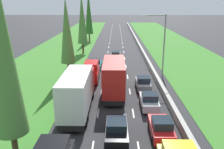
# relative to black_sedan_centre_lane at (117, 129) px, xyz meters

# --- Properties ---
(ground_plane) EXTENTS (300.00, 300.00, 0.00)m
(ground_plane) POSITION_rel_black_sedan_centre_lane_xyz_m (-0.08, 43.52, -0.81)
(ground_plane) COLOR #28282B
(ground_plane) RESTS_ON ground
(grass_verge_left) EXTENTS (14.00, 140.00, 0.04)m
(grass_verge_left) POSITION_rel_black_sedan_centre_lane_xyz_m (-12.73, 43.52, -0.79)
(grass_verge_left) COLOR #387528
(grass_verge_left) RESTS_ON ground
(grass_verge_right) EXTENTS (14.00, 140.00, 0.04)m
(grass_verge_right) POSITION_rel_black_sedan_centre_lane_xyz_m (14.27, 43.52, -0.79)
(grass_verge_right) COLOR #387528
(grass_verge_right) RESTS_ON ground
(median_barrier) EXTENTS (0.44, 120.00, 0.85)m
(median_barrier) POSITION_rel_black_sedan_centre_lane_xyz_m (5.62, 43.52, -0.39)
(median_barrier) COLOR #9E9B93
(median_barrier) RESTS_ON ground
(lane_markings) EXTENTS (3.64, 116.00, 0.01)m
(lane_markings) POSITION_rel_black_sedan_centre_lane_xyz_m (-0.08, 43.52, -0.81)
(lane_markings) COLOR white
(lane_markings) RESTS_ON ground
(black_sedan_centre_lane) EXTENTS (1.82, 4.50, 1.64)m
(black_sedan_centre_lane) POSITION_rel_black_sedan_centre_lane_xyz_m (0.00, 0.00, 0.00)
(black_sedan_centre_lane) COLOR black
(black_sedan_centre_lane) RESTS_ON ground
(red_box_truck_centre_lane) EXTENTS (2.46, 9.40, 4.18)m
(red_box_truck_centre_lane) POSITION_rel_black_sedan_centre_lane_xyz_m (-0.30, 9.94, 1.37)
(red_box_truck_centre_lane) COLOR black
(red_box_truck_centre_lane) RESTS_ON ground
(red_hatchback_right_lane) EXTENTS (1.74, 3.90, 1.72)m
(red_hatchback_right_lane) POSITION_rel_black_sedan_centre_lane_xyz_m (3.61, 0.23, 0.02)
(red_hatchback_right_lane) COLOR red
(red_hatchback_right_lane) RESTS_ON ground
(white_box_truck_left_lane) EXTENTS (2.46, 9.40, 4.18)m
(white_box_truck_left_lane) POSITION_rel_black_sedan_centre_lane_xyz_m (-3.83, 4.84, 1.37)
(white_box_truck_left_lane) COLOR black
(white_box_truck_left_lane) RESTS_ON ground
(orange_sedan_centre_lane) EXTENTS (1.82, 4.50, 1.64)m
(orange_sedan_centre_lane) POSITION_rel_black_sedan_centre_lane_xyz_m (0.09, 19.69, 0.00)
(orange_sedan_centre_lane) COLOR orange
(orange_sedan_centre_lane) RESTS_ON ground
(white_sedan_centre_lane) EXTENTS (1.82, 4.50, 1.64)m
(white_sedan_centre_lane) POSITION_rel_black_sedan_centre_lane_xyz_m (-0.15, 27.40, 0.00)
(white_sedan_centre_lane) COLOR white
(white_sedan_centre_lane) RESTS_ON ground
(silver_hatchback_right_lane) EXTENTS (1.74, 3.90, 1.72)m
(silver_hatchback_right_lane) POSITION_rel_black_sedan_centre_lane_xyz_m (3.37, 5.70, 0.02)
(silver_hatchback_right_lane) COLOR silver
(silver_hatchback_right_lane) RESTS_ON ground
(red_van_left_lane) EXTENTS (1.96, 4.90, 2.82)m
(red_van_left_lane) POSITION_rel_black_sedan_centre_lane_xyz_m (-3.43, 14.40, 0.59)
(red_van_left_lane) COLOR red
(red_van_left_lane) RESTS_ON ground
(teal_hatchback_left_lane) EXTENTS (1.74, 3.90, 1.72)m
(teal_hatchback_left_lane) POSITION_rel_black_sedan_centre_lane_xyz_m (-3.37, 20.57, 0.02)
(teal_hatchback_left_lane) COLOR teal
(teal_hatchback_left_lane) RESTS_ON ground
(grey_hatchback_right_lane) EXTENTS (1.74, 3.90, 1.72)m
(grey_hatchback_right_lane) POSITION_rel_black_sedan_centre_lane_xyz_m (3.35, 11.31, 0.02)
(grey_hatchback_right_lane) COLOR slate
(grey_hatchback_right_lane) RESTS_ON ground
(poplar_tree_nearest) EXTENTS (2.17, 2.17, 14.89)m
(poplar_tree_nearest) POSITION_rel_black_sedan_centre_lane_xyz_m (-7.03, -2.87, 7.69)
(poplar_tree_nearest) COLOR #4C3823
(poplar_tree_nearest) RESTS_ON ground
(poplar_tree_second) EXTENTS (2.08, 2.08, 11.38)m
(poplar_tree_second) POSITION_rel_black_sedan_centre_lane_xyz_m (-6.96, 16.28, 5.93)
(poplar_tree_second) COLOR #4C3823
(poplar_tree_second) RESTS_ON ground
(poplar_tree_third) EXTENTS (2.11, 2.11, 12.32)m
(poplar_tree_third) POSITION_rel_black_sedan_centre_lane_xyz_m (-7.13, 33.16, 6.40)
(poplar_tree_third) COLOR #4C3823
(poplar_tree_third) RESTS_ON ground
(poplar_tree_fourth) EXTENTS (2.14, 2.14, 13.71)m
(poplar_tree_fourth) POSITION_rel_black_sedan_centre_lane_xyz_m (-7.49, 49.13, 7.10)
(poplar_tree_fourth) COLOR #4C3823
(poplar_tree_fourth) RESTS_ON ground
(street_light_mast) EXTENTS (3.20, 0.28, 9.00)m
(street_light_mast) POSITION_rel_black_sedan_centre_lane_xyz_m (6.46, 16.78, 4.42)
(street_light_mast) COLOR gray
(street_light_mast) RESTS_ON ground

